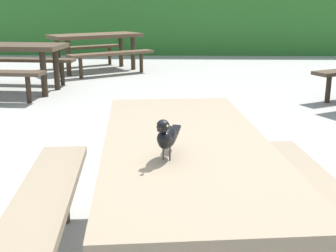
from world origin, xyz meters
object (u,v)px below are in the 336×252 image
bird_grackle (166,136)px  picnic_table_mid_left (5,56)px  picnic_table_foreground (185,176)px  picnic_table_mid_right (96,43)px

bird_grackle → picnic_table_mid_left: 5.65m
picnic_table_foreground → picnic_table_mid_left: size_ratio=1.01×
picnic_table_foreground → picnic_table_mid_left: same height
picnic_table_foreground → picnic_table_mid_left: 5.44m
picnic_table_mid_left → picnic_table_mid_right: same height
picnic_table_mid_left → picnic_table_mid_right: 2.44m
bird_grackle → picnic_table_mid_left: size_ratio=0.15×
bird_grackle → picnic_table_mid_right: size_ratio=0.12×
picnic_table_foreground → bird_grackle: (-0.08, -0.28, 0.29)m
picnic_table_mid_left → picnic_table_foreground: bearing=-60.2°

